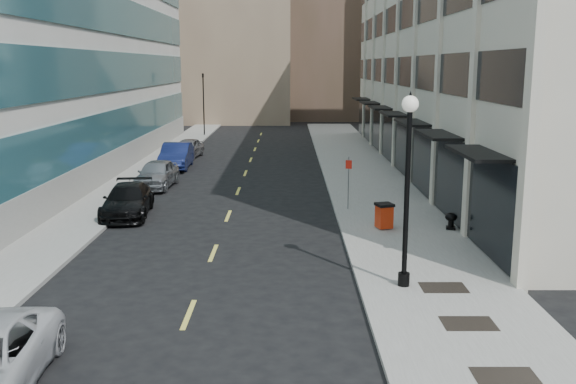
{
  "coord_description": "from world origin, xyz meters",
  "views": [
    {
      "loc": [
        2.82,
        -15.02,
        6.9
      ],
      "look_at": [
        2.79,
        9.23,
        2.08
      ],
      "focal_mm": 40.0,
      "sensor_mm": 36.0,
      "label": 1
    }
  ],
  "objects_px": {
    "trash_bin": "(384,215)",
    "car_blue_sedan": "(176,156)",
    "traffic_signal": "(203,77)",
    "car_silver_sedan": "(157,174)",
    "car_black_pickup": "(128,201)",
    "lamppost": "(408,174)",
    "urn_planter": "(451,219)",
    "car_grey_sedan": "(188,148)",
    "sign_post": "(349,176)"
  },
  "relations": [
    {
      "from": "car_silver_sedan",
      "to": "trash_bin",
      "type": "distance_m",
      "value": 15.2
    },
    {
      "from": "car_black_pickup",
      "to": "lamppost",
      "type": "height_order",
      "value": "lamppost"
    },
    {
      "from": "car_black_pickup",
      "to": "urn_planter",
      "type": "bearing_deg",
      "value": -16.97
    },
    {
      "from": "trash_bin",
      "to": "sign_post",
      "type": "xyz_separation_m",
      "value": [
        -1.17,
        3.72,
        1.03
      ]
    },
    {
      "from": "car_silver_sedan",
      "to": "lamppost",
      "type": "distance_m",
      "value": 20.51
    },
    {
      "from": "sign_post",
      "to": "urn_planter",
      "type": "xyz_separation_m",
      "value": [
        3.95,
        -3.83,
        -1.18
      ]
    },
    {
      "from": "sign_post",
      "to": "traffic_signal",
      "type": "bearing_deg",
      "value": 126.23
    },
    {
      "from": "car_black_pickup",
      "to": "trash_bin",
      "type": "xyz_separation_m",
      "value": [
        11.47,
        -2.9,
        0.0
      ]
    },
    {
      "from": "sign_post",
      "to": "car_grey_sedan",
      "type": "bearing_deg",
      "value": 137.44
    },
    {
      "from": "car_silver_sedan",
      "to": "lamppost",
      "type": "height_order",
      "value": "lamppost"
    },
    {
      "from": "lamppost",
      "to": "sign_post",
      "type": "distance_m",
      "value": 11.02
    },
    {
      "from": "car_grey_sedan",
      "to": "lamppost",
      "type": "distance_m",
      "value": 31.3
    },
    {
      "from": "car_silver_sedan",
      "to": "sign_post",
      "type": "distance_m",
      "value": 12.1
    },
    {
      "from": "trash_bin",
      "to": "urn_planter",
      "type": "height_order",
      "value": "trash_bin"
    },
    {
      "from": "car_silver_sedan",
      "to": "car_grey_sedan",
      "type": "relative_size",
      "value": 1.09
    },
    {
      "from": "traffic_signal",
      "to": "car_blue_sedan",
      "type": "xyz_separation_m",
      "value": [
        0.7,
        -20.0,
        -4.86
      ]
    },
    {
      "from": "traffic_signal",
      "to": "car_grey_sedan",
      "type": "distance_m",
      "value": 15.75
    },
    {
      "from": "car_silver_sedan",
      "to": "car_blue_sedan",
      "type": "bearing_deg",
      "value": 93.47
    },
    {
      "from": "traffic_signal",
      "to": "car_blue_sedan",
      "type": "relative_size",
      "value": 1.35
    },
    {
      "from": "car_black_pickup",
      "to": "car_grey_sedan",
      "type": "distance_m",
      "value": 19.08
    },
    {
      "from": "traffic_signal",
      "to": "car_black_pickup",
      "type": "xyz_separation_m",
      "value": [
        0.85,
        -34.0,
        -4.99
      ]
    },
    {
      "from": "traffic_signal",
      "to": "trash_bin",
      "type": "distance_m",
      "value": 39.22
    },
    {
      "from": "trash_bin",
      "to": "traffic_signal",
      "type": "bearing_deg",
      "value": 91.03
    },
    {
      "from": "car_blue_sedan",
      "to": "urn_planter",
      "type": "xyz_separation_m",
      "value": [
        14.4,
        -17.01,
        -0.28
      ]
    },
    {
      "from": "car_blue_sedan",
      "to": "car_silver_sedan",
      "type": "bearing_deg",
      "value": -91.03
    },
    {
      "from": "car_silver_sedan",
      "to": "sign_post",
      "type": "xyz_separation_m",
      "value": [
        10.36,
        -6.18,
        0.96
      ]
    },
    {
      "from": "car_silver_sedan",
      "to": "car_black_pickup",
      "type": "bearing_deg",
      "value": -86.77
    },
    {
      "from": "car_silver_sedan",
      "to": "trash_bin",
      "type": "xyz_separation_m",
      "value": [
        11.53,
        -9.9,
        -0.06
      ]
    },
    {
      "from": "sign_post",
      "to": "urn_planter",
      "type": "relative_size",
      "value": 3.59
    },
    {
      "from": "traffic_signal",
      "to": "car_black_pickup",
      "type": "height_order",
      "value": "traffic_signal"
    },
    {
      "from": "car_black_pickup",
      "to": "sign_post",
      "type": "height_order",
      "value": "sign_post"
    },
    {
      "from": "urn_planter",
      "to": "lamppost",
      "type": "bearing_deg",
      "value": -114.61
    },
    {
      "from": "urn_planter",
      "to": "trash_bin",
      "type": "bearing_deg",
      "value": 177.71
    },
    {
      "from": "car_black_pickup",
      "to": "urn_planter",
      "type": "distance_m",
      "value": 14.57
    },
    {
      "from": "traffic_signal",
      "to": "urn_planter",
      "type": "relative_size",
      "value": 9.97
    },
    {
      "from": "car_blue_sedan",
      "to": "lamppost",
      "type": "distance_m",
      "value": 26.63
    },
    {
      "from": "trash_bin",
      "to": "car_grey_sedan",
      "type": "bearing_deg",
      "value": 100.43
    },
    {
      "from": "car_black_pickup",
      "to": "car_blue_sedan",
      "type": "xyz_separation_m",
      "value": [
        -0.15,
        14.0,
        0.13
      ]
    },
    {
      "from": "traffic_signal",
      "to": "car_blue_sedan",
      "type": "height_order",
      "value": "traffic_signal"
    },
    {
      "from": "car_black_pickup",
      "to": "trash_bin",
      "type": "relative_size",
      "value": 4.64
    },
    {
      "from": "traffic_signal",
      "to": "trash_bin",
      "type": "bearing_deg",
      "value": -71.54
    },
    {
      "from": "traffic_signal",
      "to": "car_grey_sedan",
      "type": "relative_size",
      "value": 1.63
    },
    {
      "from": "trash_bin",
      "to": "car_blue_sedan",
      "type": "bearing_deg",
      "value": 107.07
    },
    {
      "from": "car_grey_sedan",
      "to": "urn_planter",
      "type": "height_order",
      "value": "car_grey_sedan"
    },
    {
      "from": "car_blue_sedan",
      "to": "urn_planter",
      "type": "distance_m",
      "value": 22.29
    },
    {
      "from": "trash_bin",
      "to": "urn_planter",
      "type": "relative_size",
      "value": 1.54
    },
    {
      "from": "car_black_pickup",
      "to": "sign_post",
      "type": "distance_m",
      "value": 10.38
    },
    {
      "from": "traffic_signal",
      "to": "trash_bin",
      "type": "relative_size",
      "value": 6.45
    },
    {
      "from": "car_black_pickup",
      "to": "traffic_signal",
      "type": "bearing_deg",
      "value": 86.4
    },
    {
      "from": "lamppost",
      "to": "car_silver_sedan",
      "type": "bearing_deg",
      "value": 123.17
    }
  ]
}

